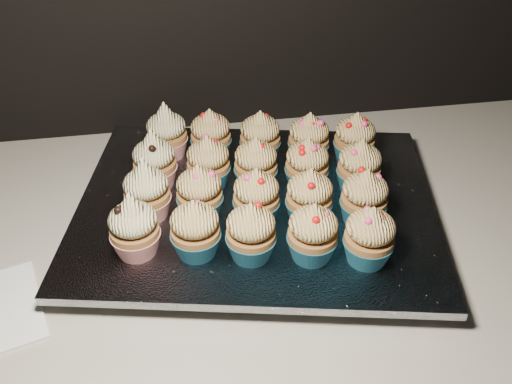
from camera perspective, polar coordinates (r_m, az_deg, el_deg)
worktop at (r=0.83m, az=0.52°, el=-4.80°), size 2.44×0.64×0.04m
baking_tray at (r=0.82m, az=0.00°, el=-2.15°), size 0.52×0.44×0.02m
foil_lining at (r=0.81m, az=0.00°, el=-1.23°), size 0.57×0.48×0.01m
cupcake_0 at (r=0.72m, az=-12.10°, el=-3.50°), size 0.06×0.06×0.10m
cupcake_1 at (r=0.71m, az=-6.11°, el=-3.75°), size 0.06×0.06×0.08m
cupcake_2 at (r=0.70m, az=-0.51°, el=-4.08°), size 0.06×0.06×0.08m
cupcake_3 at (r=0.70m, az=5.68°, el=-4.13°), size 0.06×0.06×0.08m
cupcake_4 at (r=0.71m, az=11.28°, el=-4.39°), size 0.06×0.06×0.08m
cupcake_5 at (r=0.77m, az=-10.87°, el=0.04°), size 0.06×0.06×0.10m
cupcake_6 at (r=0.76m, az=-5.67°, el=-0.11°), size 0.06×0.06×0.08m
cupcake_7 at (r=0.75m, az=0.03°, el=-0.49°), size 0.06×0.06×0.08m
cupcake_8 at (r=0.76m, az=5.35°, el=-0.53°), size 0.06×0.06×0.08m
cupcake_9 at (r=0.77m, az=10.77°, el=-0.59°), size 0.06×0.06×0.08m
cupcake_10 at (r=0.83m, az=-10.12°, el=3.03°), size 0.06×0.06×0.10m
cupcake_11 at (r=0.82m, az=-4.79°, el=2.89°), size 0.06×0.06×0.08m
cupcake_12 at (r=0.82m, az=-0.02°, el=2.77°), size 0.06×0.06×0.08m
cupcake_13 at (r=0.82m, az=5.12°, el=2.70°), size 0.06×0.06×0.08m
cupcake_14 at (r=0.82m, az=10.28°, el=2.47°), size 0.06×0.06×0.08m
cupcake_15 at (r=0.89m, az=-8.92°, el=5.84°), size 0.06×0.06×0.10m
cupcake_16 at (r=0.88m, az=-4.55°, el=5.66°), size 0.06×0.06×0.08m
cupcake_17 at (r=0.88m, az=0.42°, el=5.50°), size 0.06×0.06×0.08m
cupcake_18 at (r=0.88m, az=5.29°, el=5.29°), size 0.06×0.06×0.08m
cupcake_19 at (r=0.88m, az=9.82°, el=5.24°), size 0.06×0.06×0.08m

